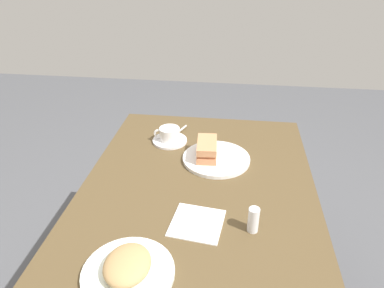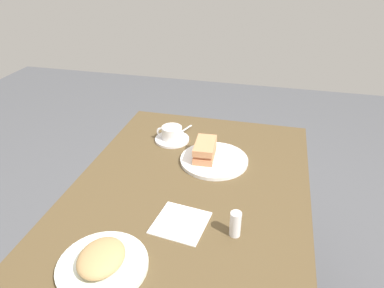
{
  "view_description": "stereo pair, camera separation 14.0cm",
  "coord_description": "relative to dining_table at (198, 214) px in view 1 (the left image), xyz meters",
  "views": [
    {
      "loc": [
        -0.98,
        -0.1,
        1.44
      ],
      "look_at": [
        0.23,
        0.05,
        0.74
      ],
      "focal_mm": 33.08,
      "sensor_mm": 36.0,
      "label": 1
    },
    {
      "loc": [
        -0.95,
        -0.24,
        1.44
      ],
      "look_at": [
        0.23,
        0.05,
        0.74
      ],
      "focal_mm": 33.08,
      "sensor_mm": 36.0,
      "label": 2
    }
  ],
  "objects": [
    {
      "name": "sandwich_plate",
      "position": [
        0.17,
        -0.05,
        0.13
      ],
      "size": [
        0.26,
        0.26,
        0.01
      ],
      "primitive_type": "cylinder",
      "color": "white",
      "rests_on": "dining_table"
    },
    {
      "name": "side_food_pile",
      "position": [
        -0.4,
        0.13,
        0.16
      ],
      "size": [
        0.14,
        0.12,
        0.04
      ],
      "primitive_type": "ellipsoid",
      "color": "tan",
      "rests_on": "side_plate"
    },
    {
      "name": "side_plate",
      "position": [
        -0.4,
        0.13,
        0.13
      ],
      "size": [
        0.23,
        0.23,
        0.01
      ],
      "primitive_type": "cylinder",
      "color": "white",
      "rests_on": "dining_table"
    },
    {
      "name": "sandwich_front",
      "position": [
        0.18,
        -0.01,
        0.17
      ],
      "size": [
        0.14,
        0.08,
        0.06
      ],
      "color": "#BE7B52",
      "rests_on": "sandwich_plate"
    },
    {
      "name": "coffee_cup",
      "position": [
        0.29,
        0.15,
        0.16
      ],
      "size": [
        0.08,
        0.11,
        0.05
      ],
      "color": "white",
      "rests_on": "coffee_saucer"
    },
    {
      "name": "salt_shaker",
      "position": [
        -0.2,
        -0.18,
        0.17
      ],
      "size": [
        0.03,
        0.03,
        0.08
      ],
      "primitive_type": "cylinder",
      "color": "silver",
      "rests_on": "dining_table"
    },
    {
      "name": "coffee_saucer",
      "position": [
        0.29,
        0.15,
        0.13
      ],
      "size": [
        0.14,
        0.14,
        0.01
      ],
      "primitive_type": "cylinder",
      "color": "white",
      "rests_on": "dining_table"
    },
    {
      "name": "spoon",
      "position": [
        0.36,
        0.13,
        0.14
      ],
      "size": [
        0.1,
        0.05,
        0.01
      ],
      "color": "silver",
      "rests_on": "coffee_saucer"
    },
    {
      "name": "napkin",
      "position": [
        -0.19,
        -0.02,
        0.13
      ],
      "size": [
        0.17,
        0.17,
        0.0
      ],
      "primitive_type": "cube",
      "rotation": [
        0.0,
        0.0,
        -0.13
      ],
      "color": "white",
      "rests_on": "dining_table"
    },
    {
      "name": "dining_table",
      "position": [
        0.0,
        0.0,
        0.0
      ],
      "size": [
        1.08,
        0.8,
        0.71
      ],
      "color": "#503F25",
      "rests_on": "ground_plane"
    }
  ]
}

